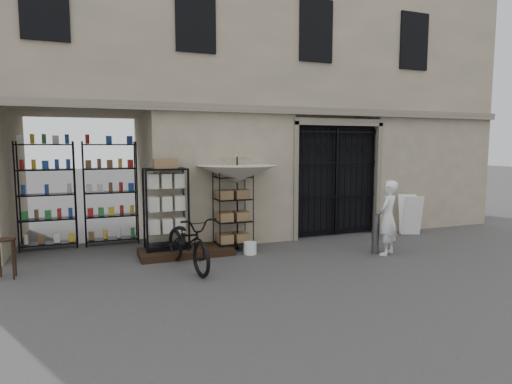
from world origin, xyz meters
name	(u,v)px	position (x,y,z in m)	size (l,w,h in m)	color
ground	(316,262)	(0.00, 0.00, 0.00)	(80.00, 80.00, 0.00)	black
main_building	(249,71)	(0.00, 4.00, 4.50)	(14.00, 4.00, 9.00)	tan
shop_recess	(81,186)	(-4.50, 2.80, 1.50)	(3.00, 1.70, 3.00)	black
shop_shelving	(80,194)	(-4.55, 3.30, 1.25)	(2.70, 0.50, 2.50)	black
iron_gate	(333,179)	(1.75, 2.28, 1.50)	(2.50, 0.21, 3.00)	black
step_platform	(186,252)	(-2.40, 1.55, 0.07)	(2.00, 0.90, 0.15)	black
display_cabinet	(166,213)	(-2.79, 1.68, 0.94)	(0.99, 0.75, 1.91)	black
wire_rack	(233,212)	(-1.27, 1.64, 0.88)	(0.87, 0.69, 1.80)	black
market_umbrella	(237,169)	(-1.17, 1.63, 1.86)	(1.58, 1.61, 2.59)	black
white_bucket	(250,248)	(-1.05, 1.12, 0.14)	(0.28, 0.28, 0.27)	silver
bicycle	(189,268)	(-2.56, 0.52, 0.00)	(0.70, 1.06, 2.02)	black
wooden_stool	(6,258)	(-5.77, 1.08, 0.39)	(0.39, 0.39, 0.74)	black
steel_bollard	(376,234)	(1.57, 0.16, 0.44)	(0.16, 0.16, 0.88)	#4B4B4E
shopkeeper	(386,254)	(1.76, 0.00, 0.00)	(0.60, 1.65, 0.39)	silver
easel_sign	(410,215)	(3.69, 1.50, 0.55)	(0.67, 0.72, 1.06)	silver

